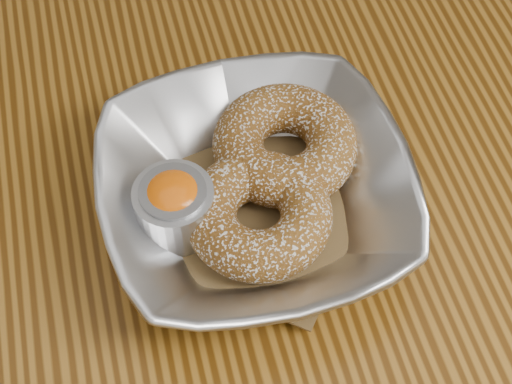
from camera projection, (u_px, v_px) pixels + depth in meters
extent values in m
cube|color=brown|center=(258.00, 285.00, 0.56)|extent=(1.20, 0.80, 0.04)
imported|color=#B8BABF|center=(256.00, 195.00, 0.55)|extent=(0.22, 0.22, 0.05)
cube|color=brown|center=(256.00, 208.00, 0.57)|extent=(0.20, 0.20, 0.00)
torus|color=brown|center=(285.00, 144.00, 0.57)|extent=(0.14, 0.14, 0.04)
torus|color=brown|center=(259.00, 215.00, 0.54)|extent=(0.14, 0.14, 0.04)
cylinder|color=#B8BABF|center=(175.00, 209.00, 0.54)|extent=(0.06, 0.06, 0.04)
cylinder|color=gray|center=(175.00, 206.00, 0.54)|extent=(0.05, 0.05, 0.04)
ellipsoid|color=#FD6307|center=(173.00, 196.00, 0.53)|extent=(0.04, 0.04, 0.03)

